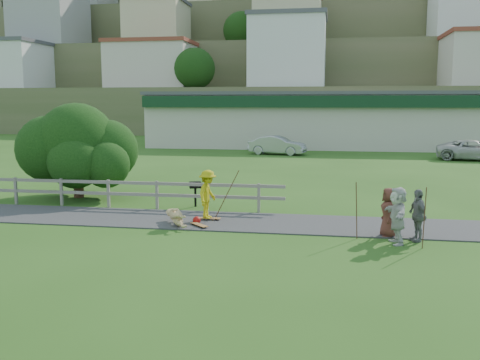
# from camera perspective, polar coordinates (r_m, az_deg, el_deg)

# --- Properties ---
(ground) EXTENTS (260.00, 260.00, 0.00)m
(ground) POSITION_cam_1_polar(r_m,az_deg,el_deg) (17.48, -5.98, -5.38)
(ground) COLOR #275017
(ground) RESTS_ON ground
(path) EXTENTS (34.00, 3.00, 0.04)m
(path) POSITION_cam_1_polar(r_m,az_deg,el_deg) (18.89, -4.76, -4.28)
(path) COLOR #323235
(path) RESTS_ON ground
(fence) EXTENTS (15.05, 0.10, 1.10)m
(fence) POSITION_cam_1_polar(r_m,az_deg,el_deg) (21.97, -15.35, -0.91)
(fence) COLOR slate
(fence) RESTS_ON ground
(strip_mall) EXTENTS (32.50, 10.75, 5.10)m
(strip_mall) POSITION_cam_1_polar(r_m,az_deg,el_deg) (51.32, 8.98, 6.44)
(strip_mall) COLOR beige
(strip_mall) RESTS_ON ground
(hillside) EXTENTS (220.00, 67.00, 47.50)m
(hillside) POSITION_cam_1_polar(r_m,az_deg,el_deg) (108.25, 7.33, 13.65)
(hillside) COLOR #535D37
(hillside) RESTS_ON ground
(skater_rider) EXTENTS (0.79, 1.18, 1.70)m
(skater_rider) POSITION_cam_1_polar(r_m,az_deg,el_deg) (18.65, -3.46, -1.83)
(skater_rider) COLOR #B8AD11
(skater_rider) RESTS_ON ground
(skater_fallen) EXTENTS (1.65, 1.21, 0.61)m
(skater_fallen) POSITION_cam_1_polar(r_m,az_deg,el_deg) (18.09, -6.77, -3.93)
(skater_fallen) COLOR #DDB77A
(skater_fallen) RESTS_ON ground
(spectator_b) EXTENTS (0.66, 1.00, 1.58)m
(spectator_b) POSITION_cam_1_polar(r_m,az_deg,el_deg) (16.77, 18.41, -3.59)
(spectator_b) COLOR slate
(spectator_b) RESTS_ON ground
(spectator_c) EXTENTS (0.58, 0.80, 1.53)m
(spectator_c) POSITION_cam_1_polar(r_m,az_deg,el_deg) (17.06, 15.55, -3.35)
(spectator_c) COLOR brown
(spectator_c) RESTS_ON ground
(spectator_d) EXTENTS (0.71, 1.62, 1.69)m
(spectator_d) POSITION_cam_1_polar(r_m,az_deg,el_deg) (16.28, 16.45, -3.65)
(spectator_d) COLOR beige
(spectator_d) RESTS_ON ground
(car_silver) EXTENTS (4.75, 2.39, 1.49)m
(car_silver) POSITION_cam_1_polar(r_m,az_deg,el_deg) (42.78, 4.00, 3.72)
(car_silver) COLOR #A6A8AE
(car_silver) RESTS_ON ground
(car_white) EXTENTS (5.59, 3.35, 1.45)m
(car_white) POSITION_cam_1_polar(r_m,az_deg,el_deg) (41.83, 23.74, 2.92)
(car_white) COLOR #B8B9B4
(car_white) RESTS_ON ground
(tree) EXTENTS (5.51, 5.51, 3.29)m
(tree) POSITION_cam_1_polar(r_m,az_deg,el_deg) (24.24, -16.95, 2.06)
(tree) COLOR black
(tree) RESTS_ON ground
(bbq) EXTENTS (0.55, 0.48, 1.00)m
(bbq) POSITION_cam_1_polar(r_m,az_deg,el_deg) (21.32, -4.78, -1.52)
(bbq) COLOR black
(bbq) RESTS_ON ground
(longboard_rider) EXTENTS (0.89, 0.24, 0.10)m
(longboard_rider) POSITION_cam_1_polar(r_m,az_deg,el_deg) (18.81, -3.44, -4.22)
(longboard_rider) COLOR olive
(longboard_rider) RESTS_ON ground
(longboard_fallen) EXTENTS (0.74, 0.75, 0.09)m
(longboard_fallen) POSITION_cam_1_polar(r_m,az_deg,el_deg) (17.85, -4.37, -4.92)
(longboard_fallen) COLOR olive
(longboard_fallen) RESTS_ON ground
(helmet) EXTENTS (0.27, 0.27, 0.27)m
(helmet) POSITION_cam_1_polar(r_m,az_deg,el_deg) (18.30, -4.65, -4.30)
(helmet) COLOR #AC140F
(helmet) RESTS_ON ground
(pole_rider) EXTENTS (0.03, 0.03, 1.96)m
(pole_rider) POSITION_cam_1_polar(r_m,az_deg,el_deg) (18.89, -1.41, -1.27)
(pole_rider) COLOR #533121
(pole_rider) RESTS_ON ground
(pole_spec_left) EXTENTS (0.03, 0.03, 1.75)m
(pole_spec_left) POSITION_cam_1_polar(r_m,az_deg,el_deg) (16.53, 12.32, -3.22)
(pole_spec_left) COLOR #533121
(pole_spec_left) RESTS_ON ground
(pole_spec_right) EXTENTS (0.03, 0.03, 1.77)m
(pole_spec_right) POSITION_cam_1_polar(r_m,az_deg,el_deg) (15.97, 19.07, -3.85)
(pole_spec_right) COLOR #533121
(pole_spec_right) RESTS_ON ground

